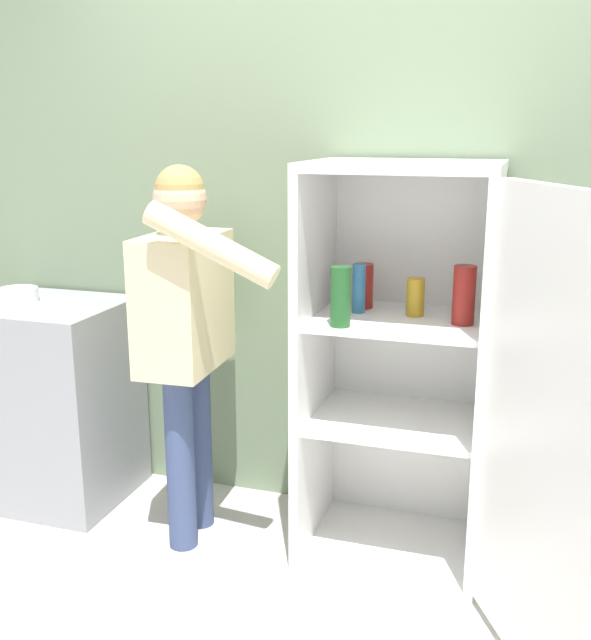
% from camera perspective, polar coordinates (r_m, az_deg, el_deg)
% --- Properties ---
extents(ground_plane, '(12.00, 12.00, 0.00)m').
position_cam_1_polar(ground_plane, '(2.76, -0.38, -22.82)').
color(ground_plane, beige).
extents(wall_back, '(7.00, 0.06, 2.55)m').
position_cam_1_polar(wall_back, '(3.17, 5.14, 7.19)').
color(wall_back, gray).
rests_on(wall_back, ground_plane).
extents(refrigerator, '(1.06, 1.20, 1.55)m').
position_cam_1_polar(refrigerator, '(2.80, 10.04, -4.24)').
color(refrigerator, white).
rests_on(refrigerator, ground_plane).
extents(person, '(0.62, 0.60, 1.54)m').
position_cam_1_polar(person, '(2.97, -8.32, 0.40)').
color(person, '#384770').
rests_on(person, ground_plane).
extents(counter, '(0.64, 0.57, 0.92)m').
position_cam_1_polar(counter, '(3.61, -17.87, -5.91)').
color(counter, gray).
rests_on(counter, ground_plane).
extents(bowl, '(0.17, 0.17, 0.06)m').
position_cam_1_polar(bowl, '(3.56, -20.38, 1.81)').
color(bowl, white).
rests_on(bowl, counter).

